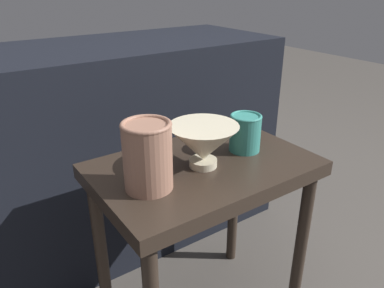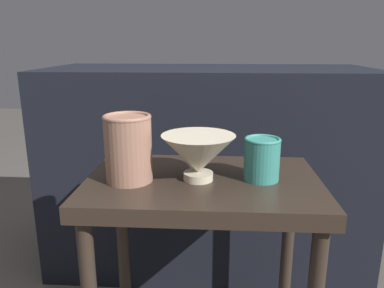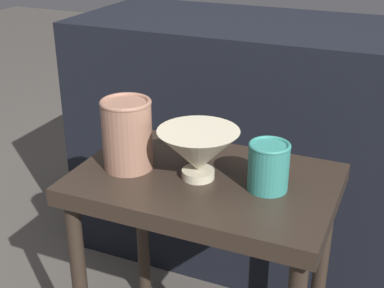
# 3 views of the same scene
# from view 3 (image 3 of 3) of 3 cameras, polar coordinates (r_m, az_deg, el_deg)

# --- Properties ---
(table) EXTENTS (0.57, 0.38, 0.55)m
(table) POSITION_cam_3_polar(r_m,az_deg,el_deg) (1.23, 1.36, -6.92)
(table) COLOR #2D231C
(table) RESTS_ON ground_plane
(couch_backdrop) EXTENTS (1.21, 0.50, 0.78)m
(couch_backdrop) POSITION_cam_3_polar(r_m,az_deg,el_deg) (1.73, 8.26, -0.20)
(couch_backdrop) COLOR black
(couch_backdrop) RESTS_ON ground_plane
(bowl) EXTENTS (0.18, 0.18, 0.11)m
(bowl) POSITION_cam_3_polar(r_m,az_deg,el_deg) (1.15, 0.67, -0.79)
(bowl) COLOR beige
(bowl) RESTS_ON table
(vase_textured_left) EXTENTS (0.11, 0.11, 0.16)m
(vase_textured_left) POSITION_cam_3_polar(r_m,az_deg,el_deg) (1.20, -6.94, 1.15)
(vase_textured_left) COLOR #996B56
(vase_textured_left) RESTS_ON table
(vase_colorful_right) EXTENTS (0.09, 0.09, 0.10)m
(vase_colorful_right) POSITION_cam_3_polar(r_m,az_deg,el_deg) (1.12, 8.15, -2.32)
(vase_colorful_right) COLOR teal
(vase_colorful_right) RESTS_ON table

